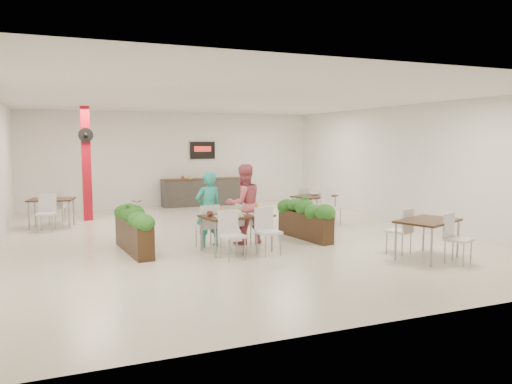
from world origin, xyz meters
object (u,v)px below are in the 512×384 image
main_table (236,220)px  side_table_c (428,226)px  red_column (86,162)px  side_table_b (314,200)px  diner_man (208,209)px  planter_right (305,217)px  planter_left (133,227)px  side_table_a (51,204)px  service_counter (205,191)px  diner_woman (244,204)px

main_table → side_table_c: bearing=-31.6°
red_column → side_table_b: size_ratio=1.93×
diner_man → planter_right: bearing=171.8°
red_column → planter_left: red_column is taller
main_table → side_table_b: bearing=38.6°
side_table_b → side_table_a: bearing=142.9°
side_table_a → side_table_b: (6.70, -1.86, 0.01)m
diner_man → planter_left: size_ratio=0.78×
main_table → side_table_c: size_ratio=1.07×
service_counter → side_table_b: (1.75, -4.62, 0.13)m
red_column → diner_man: (2.16, -4.66, -0.84)m
side_table_c → service_counter: bearing=77.9°
red_column → diner_woman: bearing=-57.5°
planter_right → side_table_b: bearing=55.9°
diner_man → planter_left: (-1.56, 0.06, -0.28)m
main_table → diner_woman: diner_woman is taller
service_counter → planter_left: service_counter is taller
main_table → planter_left: (-1.96, 0.72, -0.11)m
service_counter → main_table: size_ratio=1.70×
service_counter → diner_woman: size_ratio=1.72×
main_table → diner_woman: (0.41, 0.66, 0.24)m
side_table_a → diner_woman: bearing=-31.7°
side_table_c → planter_right: bearing=93.4°
diner_man → side_table_a: diner_man is taller
service_counter → side_table_c: 9.30m
red_column → side_table_b: red_column is taller
main_table → diner_man: bearing=120.8°
service_counter → planter_right: 6.55m
service_counter → diner_woman: service_counter is taller
side_table_a → planter_left: bearing=-55.1°
service_counter → side_table_c: size_ratio=1.81×
main_table → diner_woman: size_ratio=1.01×
diner_man → planter_left: bearing=-10.0°
red_column → planter_left: size_ratio=1.56×
service_counter → planter_left: (-3.40, -6.46, 0.03)m
diner_man → side_table_a: 4.88m
service_counter → planter_left: bearing=-117.8°
planter_right → planter_left: bearing=178.8°
side_table_a → planter_right: bearing=-22.7°
diner_man → service_counter: bearing=-113.5°
service_counter → side_table_a: bearing=-150.8°
service_counter → main_table: (-1.45, -7.18, 0.14)m
side_table_b → planter_right: bearing=-145.6°
main_table → diner_man: (-0.39, 0.66, 0.17)m
diner_man → side_table_c: (3.57, -2.62, -0.17)m
side_table_c → diner_man: bearing=120.9°
side_table_c → planter_left: bearing=129.6°
side_table_a → red_column: bearing=55.7°
diner_woman → side_table_b: bearing=-153.5°
red_column → side_table_b: bearing=-25.6°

